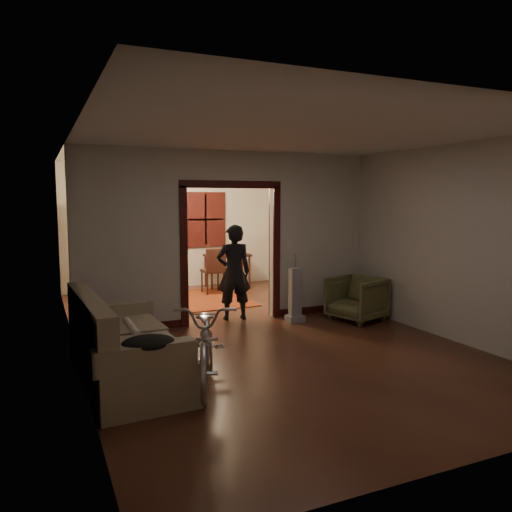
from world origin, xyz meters
TOP-DOWN VIEW (x-y plane):
  - floor at (0.00, 0.00)m, footprint 5.00×8.50m
  - ceiling at (0.00, 0.00)m, footprint 5.00×8.50m
  - wall_back at (0.00, 4.25)m, footprint 5.00×0.02m
  - wall_left at (-2.50, 0.00)m, footprint 0.02×8.50m
  - wall_right at (2.50, 0.00)m, footprint 0.02×8.50m
  - partition_wall at (0.00, 0.75)m, footprint 5.00×0.14m
  - door_casing at (0.00, 0.75)m, footprint 1.74×0.20m
  - far_window at (0.70, 4.21)m, footprint 0.98×0.06m
  - chandelier at (0.00, 2.50)m, footprint 0.24×0.24m
  - light_switch at (1.05, 0.68)m, footprint 0.08×0.01m
  - sofa at (-2.05, -1.39)m, footprint 1.09×2.20m
  - rolled_paper at (-1.95, -1.09)m, footprint 0.09×0.74m
  - jacket at (-2.00, -2.30)m, footprint 0.50×0.38m
  - bicycle at (-1.25, -1.77)m, footprint 1.20×1.92m
  - armchair at (1.94, -0.08)m, footprint 1.00×0.99m
  - vacuum at (0.94, 0.24)m, footprint 0.32×0.28m
  - person at (0.09, 0.82)m, footprint 0.63×0.46m
  - oriental_rug at (0.13, 2.62)m, footprint 1.65×2.15m
  - locker at (-1.38, 4.02)m, footprint 1.03×0.63m
  - globe at (-1.38, 4.02)m, footprint 0.29×0.29m
  - desk at (1.07, 3.76)m, footprint 1.02×0.58m
  - desk_chair at (0.51, 3.14)m, footprint 0.54×0.54m

SIDE VIEW (x-z plane):
  - floor at x=0.00m, z-range -0.01..0.01m
  - oriental_rug at x=0.13m, z-range 0.00..0.02m
  - armchair at x=1.94m, z-range 0.00..0.74m
  - desk at x=1.07m, z-range 0.00..0.75m
  - vacuum at x=0.94m, z-range 0.00..0.90m
  - bicycle at x=-1.25m, z-range 0.00..0.95m
  - desk_chair at x=0.51m, z-range 0.00..0.98m
  - sofa at x=-2.05m, z-range 0.00..0.99m
  - rolled_paper at x=-1.95m, z-range 0.48..0.58m
  - jacket at x=-2.00m, z-range 0.61..0.75m
  - person at x=0.09m, z-range 0.00..1.60m
  - locker at x=-1.38m, z-range 0.00..1.97m
  - door_casing at x=0.00m, z-range -0.06..2.26m
  - light_switch at x=1.05m, z-range 1.19..1.31m
  - wall_back at x=0.00m, z-range 0.00..2.80m
  - wall_left at x=-2.50m, z-range 0.00..2.80m
  - wall_right at x=2.50m, z-range 0.00..2.80m
  - partition_wall at x=0.00m, z-range 0.00..2.80m
  - far_window at x=0.70m, z-range 0.91..2.19m
  - globe at x=-1.38m, z-range 1.79..2.09m
  - chandelier at x=0.00m, z-range 2.23..2.47m
  - ceiling at x=0.00m, z-range 2.79..2.80m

